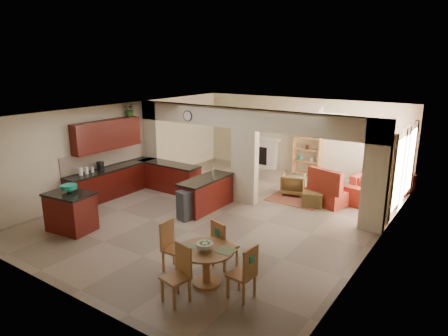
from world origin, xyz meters
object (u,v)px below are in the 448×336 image
Objects in this scene: sofa at (382,185)px; kitchen_island at (71,212)px; armchair at (293,184)px; dining_table at (206,260)px.

kitchen_island is at bearing 149.13° from sofa.
kitchen_island is 1.67× the size of armchair.
armchair is (3.35, 5.71, -0.16)m from kitchen_island.
armchair is (-2.42, -1.18, -0.08)m from sofa.
sofa reaches higher than armchair.
kitchen_island reaches higher than armchair.
dining_table is 5.88m from armchair.
kitchen_island is at bearing 41.21° from armchair.
dining_table is (4.27, -0.10, -0.00)m from kitchen_island.
dining_table is 0.38× the size of sofa.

